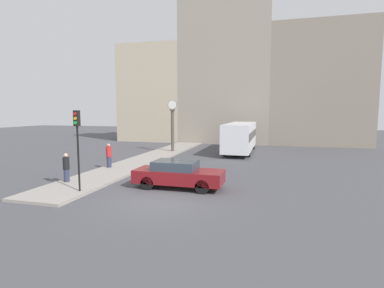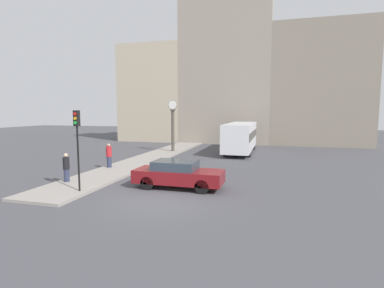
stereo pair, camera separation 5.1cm
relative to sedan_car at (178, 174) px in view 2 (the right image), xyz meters
The scene contains 9 objects.
ground_plane 2.57m from the sedan_car, 92.50° to the right, with size 120.00×120.00×0.00m, color #47474C.
sidewalk_corner 9.98m from the sedan_car, 122.43° to the left, with size 2.99×25.71×0.14m, color gray.
building_row 24.88m from the sedan_car, 89.91° to the left, with size 31.06×5.00×18.48m.
sedan_car is the anchor object (origin of this frame).
bus_distant 14.86m from the sedan_car, 83.82° to the left, with size 2.45×9.32×2.87m.
traffic_light_near 5.39m from the sedan_car, 151.08° to the right, with size 0.26×0.24×3.93m.
street_clock 13.92m from the sedan_car, 110.34° to the left, with size 0.92×0.39×4.97m.
pedestrian_red_top 7.17m from the sedan_car, 150.25° to the left, with size 0.38×0.38×1.66m.
pedestrian_black_jacket 6.28m from the sedan_car, behind, with size 0.35×0.35×1.59m.
Camera 2 is at (4.98, -12.25, 4.03)m, focal length 28.00 mm.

